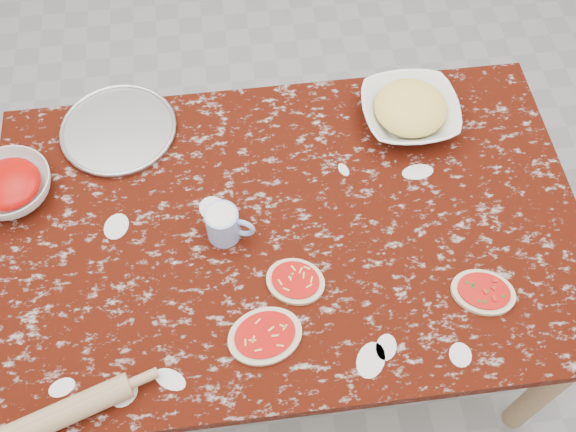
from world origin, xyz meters
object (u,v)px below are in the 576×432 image
at_px(cheese_bowl, 409,112).
at_px(rolling_pin, 67,412).
at_px(flour_mug, 224,224).
at_px(sauce_bowl, 10,187).
at_px(worktable, 288,240).
at_px(pizza_tray, 119,130).

height_order(cheese_bowl, rolling_pin, cheese_bowl).
bearing_deg(flour_mug, sauce_bowl, 160.59).
distance_m(flour_mug, rolling_pin, 0.58).
bearing_deg(worktable, flour_mug, -177.80).
relative_size(flour_mug, rolling_pin, 0.44).
distance_m(worktable, rolling_pin, 0.72).
distance_m(sauce_bowl, cheese_bowl, 1.15).
bearing_deg(pizza_tray, flour_mug, -53.48).
height_order(pizza_tray, sauce_bowl, sauce_bowl).
bearing_deg(cheese_bowl, worktable, -141.55).
height_order(sauce_bowl, rolling_pin, sauce_bowl).
distance_m(worktable, sauce_bowl, 0.77).
distance_m(sauce_bowl, flour_mug, 0.61).
bearing_deg(worktable, sauce_bowl, 165.25).
distance_m(worktable, pizza_tray, 0.60).
height_order(worktable, sauce_bowl, sauce_bowl).
relative_size(worktable, pizza_tray, 4.83).
bearing_deg(rolling_pin, worktable, 38.14).
height_order(worktable, flour_mug, flour_mug).
bearing_deg(sauce_bowl, pizza_tray, 32.81).
relative_size(worktable, rolling_pin, 5.38).
relative_size(sauce_bowl, flour_mug, 1.79).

